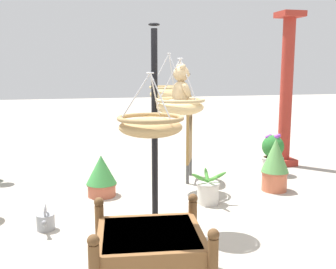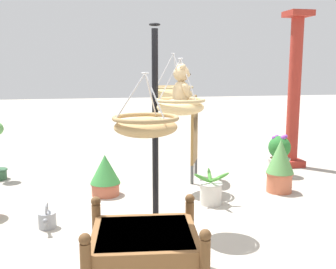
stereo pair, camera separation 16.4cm
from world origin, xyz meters
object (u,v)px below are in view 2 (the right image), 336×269
object	(u,v)px
teddy_bear	(182,88)
greenhouse_pillar_far_back	(294,93)
wooden_planter_box	(145,257)
display_pole_central	(155,167)
hanging_basket_left_high	(173,93)
potted_plant_bushy_green	(279,155)
potted_plant_trailing_ivy	(211,191)
display_sign_board	(194,130)
hanging_basket_with_teddy	(180,106)
watering_can	(47,219)
hanging_basket_right_low	(146,125)
potted_plant_broad_leaf	(280,165)
potted_plant_conical_shrub	(105,175)

from	to	relation	value
teddy_bear	greenhouse_pillar_far_back	size ratio (longest dim) A/B	0.16
teddy_bear	wooden_planter_box	bearing A→B (deg)	-26.94
display_pole_central	hanging_basket_left_high	world-z (taller)	display_pole_central
potted_plant_bushy_green	potted_plant_trailing_ivy	xyz separation A→B (m)	(1.16, -1.56, -0.16)
wooden_planter_box	display_sign_board	world-z (taller)	display_sign_board
hanging_basket_with_teddy	display_pole_central	bearing A→B (deg)	-120.96
hanging_basket_left_high	potted_plant_trailing_ivy	distance (m)	1.52
greenhouse_pillar_far_back	watering_can	world-z (taller)	greenhouse_pillar_far_back
display_pole_central	hanging_basket_left_high	size ratio (longest dim) A/B	3.20
hanging_basket_left_high	hanging_basket_right_low	xyz separation A→B (m)	(2.53, -0.78, -0.09)
hanging_basket_with_teddy	wooden_planter_box	bearing A→B (deg)	-26.06
hanging_basket_left_high	potted_plant_broad_leaf	world-z (taller)	hanging_basket_left_high
potted_plant_bushy_green	potted_plant_broad_leaf	xyz separation A→B (m)	(0.85, -0.42, 0.05)
hanging_basket_left_high	display_sign_board	world-z (taller)	hanging_basket_left_high
display_pole_central	watering_can	world-z (taller)	display_pole_central
hanging_basket_right_low	potted_plant_broad_leaf	bearing A→B (deg)	132.15
hanging_basket_with_teddy	potted_plant_trailing_ivy	xyz separation A→B (m)	(-0.72, 0.59, -1.21)
hanging_basket_with_teddy	teddy_bear	world-z (taller)	hanging_basket_with_teddy
display_pole_central	teddy_bear	distance (m)	0.95
potted_plant_trailing_ivy	hanging_basket_left_high	bearing A→B (deg)	-156.85
greenhouse_pillar_far_back	hanging_basket_right_low	bearing A→B (deg)	-42.80
greenhouse_pillar_far_back	display_sign_board	size ratio (longest dim) A/B	2.01
hanging_basket_right_low	potted_plant_conical_shrub	bearing A→B (deg)	-174.28
hanging_basket_right_low	hanging_basket_left_high	bearing A→B (deg)	162.95
display_pole_central	potted_plant_broad_leaf	distance (m)	2.19
watering_can	potted_plant_bushy_green	bearing A→B (deg)	113.54
hanging_basket_right_low	watering_can	distance (m)	2.04
greenhouse_pillar_far_back	potted_plant_conical_shrub	distance (m)	3.75
greenhouse_pillar_far_back	potted_plant_bushy_green	world-z (taller)	greenhouse_pillar_far_back
display_pole_central	potted_plant_bushy_green	xyz separation A→B (m)	(-1.73, 2.40, -0.34)
teddy_bear	potted_plant_conical_shrub	xyz separation A→B (m)	(-1.38, -0.79, -1.29)
teddy_bear	potted_plant_trailing_ivy	xyz separation A→B (m)	(-0.72, 0.57, -1.40)
potted_plant_conical_shrub	potted_plant_trailing_ivy	world-z (taller)	potted_plant_conical_shrub
hanging_basket_left_high	potted_plant_bushy_green	distance (m)	2.21
potted_plant_bushy_green	potted_plant_conical_shrub	size ratio (longest dim) A/B	1.19
teddy_bear	potted_plant_bushy_green	distance (m)	3.09
hanging_basket_left_high	greenhouse_pillar_far_back	size ratio (longest dim) A/B	0.25
display_sign_board	potted_plant_bushy_green	bearing A→B (deg)	89.00
wooden_planter_box	potted_plant_conical_shrub	bearing A→B (deg)	-175.43
potted_plant_trailing_ivy	hanging_basket_right_low	bearing A→B (deg)	-32.79
hanging_basket_right_low	hanging_basket_with_teddy	bearing A→B (deg)	152.62
teddy_bear	wooden_planter_box	distance (m)	1.85
display_pole_central	potted_plant_conical_shrub	bearing A→B (deg)	-157.23
hanging_basket_right_low	wooden_planter_box	world-z (taller)	hanging_basket_right_low
hanging_basket_right_low	potted_plant_conical_shrub	xyz separation A→B (m)	(-2.39, -0.24, -1.04)
potted_plant_trailing_ivy	watering_can	distance (m)	2.10
hanging_basket_with_teddy	hanging_basket_right_low	distance (m)	1.14
greenhouse_pillar_far_back	potted_plant_conical_shrub	xyz separation A→B (m)	(1.07, -3.44, -1.04)
hanging_basket_with_teddy	watering_can	size ratio (longest dim) A/B	1.74
teddy_bear	hanging_basket_right_low	bearing A→B (deg)	-28.36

